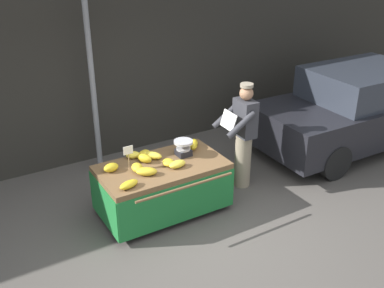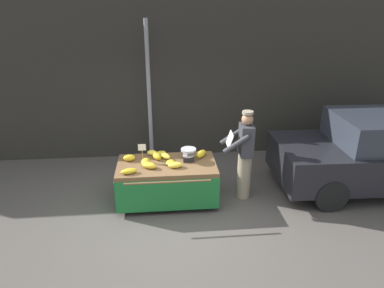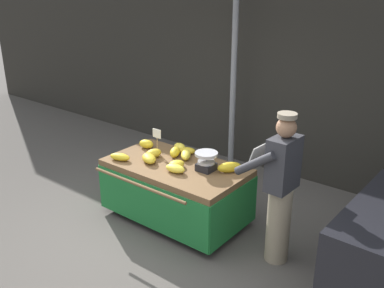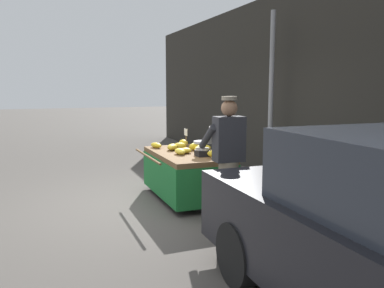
{
  "view_description": "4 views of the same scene",
  "coord_description": "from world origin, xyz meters",
  "views": [
    {
      "loc": [
        -2.63,
        -4.17,
        3.77
      ],
      "look_at": [
        0.38,
        0.84,
        0.99
      ],
      "focal_mm": 42.3,
      "sensor_mm": 36.0,
      "label": 1
    },
    {
      "loc": [
        -0.18,
        -4.9,
        3.52
      ],
      "look_at": [
        0.37,
        1.01,
        1.08
      ],
      "focal_mm": 32.84,
      "sensor_mm": 36.0,
      "label": 2
    },
    {
      "loc": [
        3.13,
        -2.9,
        2.95
      ],
      "look_at": [
        0.16,
        0.87,
        1.11
      ],
      "focal_mm": 40.26,
      "sensor_mm": 36.0,
      "label": 3
    },
    {
      "loc": [
        5.87,
        -1.39,
        1.83
      ],
      "look_at": [
        0.05,
        0.89,
        0.93
      ],
      "focal_mm": 37.12,
      "sensor_mm": 36.0,
      "label": 4
    }
  ],
  "objects": [
    {
      "name": "weighing_scale",
      "position": [
        0.3,
        0.96,
        0.89
      ],
      "size": [
        0.28,
        0.28,
        0.23
      ],
      "color": "black",
      "rests_on": "banana_cart"
    },
    {
      "name": "banana_bunch_0",
      "position": [
        0.55,
        1.09,
        0.84
      ],
      "size": [
        0.28,
        0.32,
        0.13
      ],
      "primitive_type": "ellipsoid",
      "rotation": [
        0.0,
        0.0,
        2.51
      ],
      "color": "gold",
      "rests_on": "banana_cart"
    },
    {
      "name": "banana_bunch_9",
      "position": [
        0.05,
        0.69,
        0.82
      ],
      "size": [
        0.27,
        0.17,
        0.1
      ],
      "primitive_type": "ellipsoid",
      "rotation": [
        0.0,
        0.0,
        1.67
      ],
      "color": "yellow",
      "rests_on": "banana_cart"
    },
    {
      "name": "banana_bunch_2",
      "position": [
        -0.48,
        0.87,
        0.83
      ],
      "size": [
        0.19,
        0.25,
        0.11
      ],
      "primitive_type": "ellipsoid",
      "rotation": [
        0.0,
        0.0,
        2.96
      ],
      "color": "gold",
      "rests_on": "banana_cart"
    },
    {
      "name": "banana_bunch_3",
      "position": [
        -0.03,
        0.8,
        0.82
      ],
      "size": [
        0.21,
        0.24,
        0.09
      ],
      "primitive_type": "ellipsoid",
      "rotation": [
        0.0,
        0.0,
        2.91
      ],
      "color": "gold",
      "rests_on": "banana_cart"
    },
    {
      "name": "ground_plane",
      "position": [
        0.0,
        0.0,
        0.0
      ],
      "size": [
        60.0,
        60.0,
        0.0
      ],
      "primitive_type": "plane",
      "color": "#514C47"
    },
    {
      "name": "banana_bunch_1",
      "position": [
        -0.13,
        1.1,
        0.82
      ],
      "size": [
        0.27,
        0.3,
        0.1
      ],
      "primitive_type": "ellipsoid",
      "rotation": [
        0.0,
        0.0,
        0.64
      ],
      "color": "yellow",
      "rests_on": "banana_cart"
    },
    {
      "name": "banana_bunch_7",
      "position": [
        -0.21,
        1.22,
        0.82
      ],
      "size": [
        0.26,
        0.23,
        0.09
      ],
      "primitive_type": "ellipsoid",
      "rotation": [
        0.0,
        0.0,
        2.11
      ],
      "color": "gold",
      "rests_on": "banana_cart"
    },
    {
      "name": "vendor_person",
      "position": [
        1.33,
        0.89,
        0.87
      ],
      "size": [
        0.59,
        0.53,
        1.71
      ],
      "color": "gray",
      "rests_on": "ground"
    },
    {
      "name": "banana_bunch_4",
      "position": [
        -0.79,
        1.05,
        0.83
      ],
      "size": [
        0.23,
        0.17,
        0.12
      ],
      "primitive_type": "ellipsoid",
      "rotation": [
        0.0,
        0.0,
        1.71
      ],
      "color": "gold",
      "rests_on": "banana_cart"
    },
    {
      "name": "banana_bunch_10",
      "position": [
        -0.28,
        1.06,
        0.83
      ],
      "size": [
        0.22,
        0.26,
        0.12
      ],
      "primitive_type": "ellipsoid",
      "rotation": [
        0.0,
        0.0,
        0.49
      ],
      "color": "gold",
      "rests_on": "banana_cart"
    },
    {
      "name": "banana_bunch_8",
      "position": [
        -0.75,
        0.53,
        0.82
      ],
      "size": [
        0.31,
        0.2,
        0.09
      ],
      "primitive_type": "ellipsoid",
      "rotation": [
        0.0,
        0.0,
        1.85
      ],
      "color": "gold",
      "rests_on": "banana_cart"
    },
    {
      "name": "price_sign",
      "position": [
        -0.54,
        1.0,
        1.02
      ],
      "size": [
        0.14,
        0.01,
        0.34
      ],
      "color": "#997A51",
      "rests_on": "banana_cart"
    },
    {
      "name": "banana_bunch_5",
      "position": [
        -0.37,
        1.26,
        0.82
      ],
      "size": [
        0.24,
        0.2,
        0.1
      ],
      "primitive_type": "ellipsoid",
      "rotation": [
        0.0,
        0.0,
        1.21
      ],
      "color": "yellow",
      "rests_on": "banana_cart"
    },
    {
      "name": "banana_cart",
      "position": [
        -0.1,
        0.86,
        0.56
      ],
      "size": [
        1.81,
        1.2,
        0.77
      ],
      "color": "brown",
      "rests_on": "ground"
    },
    {
      "name": "banana_bunch_6",
      "position": [
        -0.41,
        0.71,
        0.83
      ],
      "size": [
        0.33,
        0.28,
        0.11
      ],
      "primitive_type": "ellipsoid",
      "rotation": [
        0.0,
        0.0,
        1.05
      ],
      "color": "gold",
      "rests_on": "banana_cart"
    },
    {
      "name": "street_pole",
      "position": [
        -0.42,
        2.63,
        1.59
      ],
      "size": [
        0.09,
        0.09,
        3.19
      ],
      "primitive_type": "cylinder",
      "color": "gray",
      "rests_on": "ground"
    },
    {
      "name": "back_wall",
      "position": [
        0.0,
        3.14,
        1.82
      ],
      "size": [
        16.0,
        0.24,
        3.63
      ],
      "primitive_type": "cube",
      "color": "#2D2B26",
      "rests_on": "ground"
    }
  ]
}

